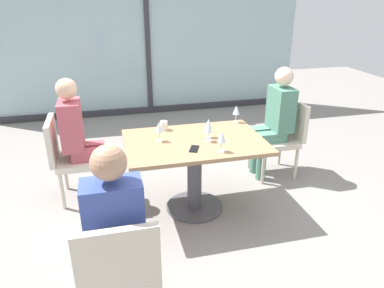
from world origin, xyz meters
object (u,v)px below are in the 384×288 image
wine_glass_3 (208,128)px  coffee_cup (164,126)px  person_front_left (115,228)px  wine_glass_4 (222,137)px  person_far_right (275,118)px  wine_glass_0 (236,110)px  wine_glass_2 (209,124)px  wine_glass_1 (159,128)px  handbag_1 (98,211)px  chair_far_left (70,154)px  chair_far_right (282,134)px  dining_table_main (195,158)px  chair_front_left (119,267)px  person_far_left (79,134)px  cell_phone_on_table (194,149)px

wine_glass_3 → coffee_cup: bearing=131.7°
person_front_left → wine_glass_4: person_front_left is taller
person_far_right → wine_glass_0: 0.55m
wine_glass_2 → wine_glass_3: bearing=-107.7°
wine_glass_1 → coffee_cup: 0.30m
coffee_cup → handbag_1: (-0.70, -0.38, -0.64)m
wine_glass_2 → coffee_cup: wine_glass_2 is taller
coffee_cup → handbag_1: coffee_cup is taller
wine_glass_2 → wine_glass_4: bearing=-87.0°
person_front_left → wine_glass_1: size_ratio=6.81×
wine_glass_1 → handbag_1: (-0.61, -0.10, -0.72)m
person_front_left → wine_glass_3: (0.89, 1.08, 0.16)m
chair_far_left → person_front_left: bearing=-76.8°
wine_glass_0 → wine_glass_4: (-0.38, -0.67, 0.00)m
chair_far_right → dining_table_main: bearing=-157.0°
chair_front_left → handbag_1: (-0.15, 1.20, -0.36)m
wine_glass_3 → person_far_right: bearing=30.2°
wine_glass_2 → wine_glass_4: 0.34m
chair_front_left → handbag_1: chair_front_left is taller
chair_far_left → person_far_right: person_far_right is taller
person_far_left → person_far_right: size_ratio=1.00×
person_far_left → wine_glass_2: 1.29m
person_far_right → handbag_1: (-1.98, -0.54, -0.56)m
wine_glass_2 → wine_glass_4: same height
wine_glass_1 → handbag_1: bearing=-170.3°
person_far_right → handbag_1: size_ratio=4.20×
wine_glass_0 → cell_phone_on_table: size_ratio=1.28×
person_front_left → person_far_left: size_ratio=1.00×
chair_front_left → handbag_1: size_ratio=2.90×
person_far_right → wine_glass_4: bearing=-138.3°
wine_glass_0 → wine_glass_2: same height
person_far_right → person_front_left: bearing=-138.3°
dining_table_main → chair_front_left: bearing=-121.9°
dining_table_main → wine_glass_3: wine_glass_3 is taller
wine_glass_2 → handbag_1: wine_glass_2 is taller
dining_table_main → wine_glass_2: (0.14, 0.04, 0.32)m
handbag_1 → wine_glass_4: bearing=-19.6°
wine_glass_4 → wine_glass_0: bearing=60.6°
handbag_1 → wine_glass_3: bearing=-6.9°
person_far_left → coffee_cup: person_far_left is taller
chair_far_left → chair_far_right: size_ratio=1.00×
person_front_left → wine_glass_0: (1.32, 1.51, 0.16)m
person_far_left → chair_far_right: bearing=-0.0°
wine_glass_2 → coffee_cup: bearing=141.8°
chair_front_left → wine_glass_2: 1.62m
chair_far_left → handbag_1: 0.69m
person_far_right → wine_glass_1: (-1.37, -0.44, 0.16)m
wine_glass_3 → person_front_left: bearing=-129.4°
chair_far_right → wine_glass_2: size_ratio=4.70×
wine_glass_1 → wine_glass_3: same height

